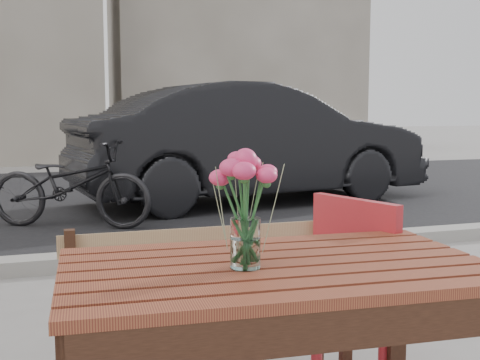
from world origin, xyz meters
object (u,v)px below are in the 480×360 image
(main_table, at_px, (276,305))
(parked_car, at_px, (251,144))
(main_vase, at_px, (245,194))
(red_chair, at_px, (333,295))
(bicycle, at_px, (71,184))

(main_table, bearing_deg, parked_car, 75.09)
(main_table, bearing_deg, main_vase, -164.56)
(red_chair, height_order, parked_car, parked_car)
(main_vase, height_order, bicycle, main_vase)
(main_table, xyz_separation_m, red_chair, (0.42, 0.44, -0.14))
(main_vase, bearing_deg, red_chair, 41.23)
(main_table, relative_size, red_chair, 1.48)
(main_table, height_order, main_vase, main_vase)
(parked_car, bearing_deg, main_vase, 152.25)
(main_vase, relative_size, bicycle, 0.20)
(main_table, distance_m, parked_car, 6.46)
(main_vase, xyz_separation_m, bicycle, (-0.29, 5.00, -0.54))
(red_chair, relative_size, parked_car, 0.18)
(red_chair, relative_size, bicycle, 0.50)
(main_table, height_order, bicycle, bicycle)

